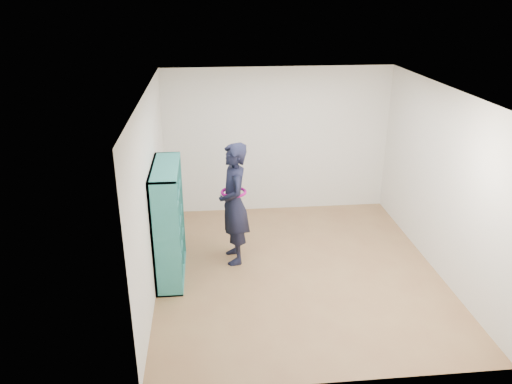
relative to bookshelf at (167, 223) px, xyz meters
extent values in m
plane|color=#895E3E|center=(1.84, -0.10, -0.80)|extent=(4.50, 4.50, 0.00)
plane|color=white|center=(1.84, -0.10, 1.80)|extent=(4.50, 4.50, 0.00)
cube|color=silver|center=(-0.16, -0.10, 0.50)|extent=(0.02, 4.50, 2.60)
cube|color=silver|center=(3.84, -0.10, 0.50)|extent=(0.02, 4.50, 2.60)
cube|color=silver|center=(1.84, 2.15, 0.50)|extent=(4.00, 0.02, 2.60)
cube|color=silver|center=(1.84, -2.35, 0.50)|extent=(4.00, 0.02, 2.60)
cube|color=teal|center=(0.03, -0.60, 0.01)|extent=(0.36, 0.03, 1.63)
cube|color=teal|center=(0.03, 0.60, 0.01)|extent=(0.36, 0.03, 1.63)
cube|color=teal|center=(0.03, 0.00, -0.79)|extent=(0.36, 1.23, 0.03)
cube|color=teal|center=(0.03, 0.00, 0.82)|extent=(0.36, 1.23, 0.03)
cube|color=teal|center=(-0.14, 0.00, 0.01)|extent=(0.03, 1.23, 1.63)
cube|color=teal|center=(0.03, -0.19, 0.01)|extent=(0.33, 0.03, 1.58)
cube|color=teal|center=(0.03, 0.20, 0.01)|extent=(0.33, 0.03, 1.58)
cube|color=teal|center=(0.03, 0.00, -0.38)|extent=(0.33, 1.17, 0.03)
cube|color=teal|center=(0.03, 0.00, 0.01)|extent=(0.33, 1.17, 0.03)
cube|color=teal|center=(0.03, 0.00, 0.41)|extent=(0.33, 1.17, 0.03)
cube|color=beige|center=(0.05, -0.40, -0.74)|extent=(0.22, 0.14, 0.06)
cube|color=black|center=(0.06, -0.45, -0.27)|extent=(0.18, 0.16, 0.21)
cube|color=maroon|center=(0.06, -0.45, 0.15)|extent=(0.18, 0.16, 0.25)
cube|color=silver|center=(0.05, -0.40, 0.45)|extent=(0.22, 0.14, 0.06)
cube|color=navy|center=(0.06, -0.06, -0.64)|extent=(0.18, 0.16, 0.25)
cube|color=brown|center=(0.06, -0.06, -0.24)|extent=(0.18, 0.16, 0.26)
cube|color=#BFB28C|center=(0.05, 0.00, 0.05)|extent=(0.22, 0.14, 0.06)
cube|color=#26594C|center=(0.06, -0.06, 0.56)|extent=(0.18, 0.16, 0.29)
cube|color=beige|center=(0.06, 0.33, -0.66)|extent=(0.18, 0.16, 0.21)
cube|color=black|center=(0.05, 0.39, -0.33)|extent=(0.22, 0.14, 0.09)
cube|color=maroon|center=(0.06, 0.33, 0.17)|extent=(0.18, 0.16, 0.29)
cube|color=silver|center=(0.06, 0.33, 0.56)|extent=(0.18, 0.16, 0.27)
imported|color=black|center=(0.95, 0.31, 0.11)|extent=(0.51, 0.71, 1.82)
torus|color=#950B6E|center=(0.95, 0.31, 0.29)|extent=(0.42, 0.42, 0.04)
cube|color=silver|center=(0.81, 0.38, 0.23)|extent=(0.04, 0.09, 0.12)
cube|color=black|center=(0.81, 0.38, 0.23)|extent=(0.04, 0.08, 0.12)
camera|label=1|loc=(0.61, -6.31, 2.99)|focal=35.00mm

